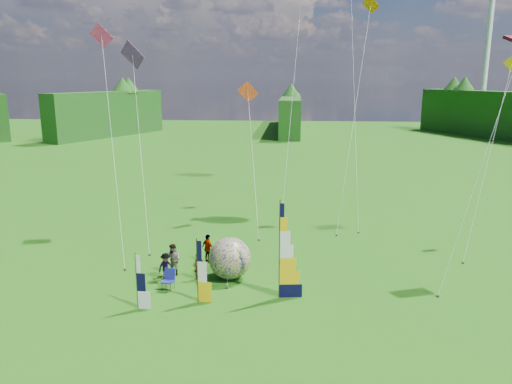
# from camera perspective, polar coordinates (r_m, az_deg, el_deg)

# --- Properties ---
(ground) EXTENTS (220.00, 220.00, 0.00)m
(ground) POSITION_cam_1_polar(r_m,az_deg,el_deg) (24.31, 1.67, -14.97)
(ground) COLOR #2B7913
(ground) RESTS_ON ground
(treeline_ring) EXTENTS (210.00, 210.00, 8.00)m
(treeline_ring) POSITION_cam_1_polar(r_m,az_deg,el_deg) (22.71, 1.74, -6.02)
(treeline_ring) COLOR #134D0D
(treeline_ring) RESTS_ON ground
(turbine_right) EXTENTS (8.00, 1.20, 30.00)m
(turbine_right) POSITION_cam_1_polar(r_m,az_deg,el_deg) (131.09, 24.83, 13.50)
(turbine_right) COLOR silver
(turbine_right) RESTS_ON ground
(feather_banner_main) EXTENTS (1.39, 0.27, 5.16)m
(feather_banner_main) POSITION_cam_1_polar(r_m,az_deg,el_deg) (26.03, 2.70, -6.81)
(feather_banner_main) COLOR black
(feather_banner_main) RESTS_ON ground
(side_banner_left) EXTENTS (0.94, 0.16, 3.34)m
(side_banner_left) POSITION_cam_1_polar(r_m,az_deg,el_deg) (26.02, -6.72, -9.03)
(side_banner_left) COLOR #EEB507
(side_banner_left) RESTS_ON ground
(side_banner_far) EXTENTS (0.87, 0.16, 2.88)m
(side_banner_far) POSITION_cam_1_polar(r_m,az_deg,el_deg) (25.91, -13.48, -9.98)
(side_banner_far) COLOR white
(side_banner_far) RESTS_ON ground
(bol_inflatable) EXTENTS (3.02, 3.02, 2.44)m
(bol_inflatable) POSITION_cam_1_polar(r_m,az_deg,el_deg) (28.96, -3.01, -7.58)
(bol_inflatable) COLOR #05027D
(bol_inflatable) RESTS_ON ground
(spectator_a) EXTENTS (0.69, 0.60, 1.58)m
(spectator_a) POSITION_cam_1_polar(r_m,az_deg,el_deg) (29.12, -6.56, -8.43)
(spectator_a) COLOR #66594C
(spectator_a) RESTS_ON ground
(spectator_b) EXTENTS (1.02, 0.79, 1.89)m
(spectator_b) POSITION_cam_1_polar(r_m,az_deg,el_deg) (29.87, -9.42, -7.65)
(spectator_b) COLOR #66594C
(spectator_b) RESTS_ON ground
(spectator_c) EXTENTS (0.94, 1.03, 1.59)m
(spectator_c) POSITION_cam_1_polar(r_m,az_deg,el_deg) (29.38, -10.26, -8.36)
(spectator_c) COLOR #66594C
(spectator_c) RESTS_ON ground
(spectator_d) EXTENTS (1.09, 1.04, 1.83)m
(spectator_d) POSITION_cam_1_polar(r_m,az_deg,el_deg) (31.55, -5.51, -6.44)
(spectator_d) COLOR #66594C
(spectator_d) RESTS_ON ground
(camp_chair) EXTENTS (0.77, 0.77, 1.16)m
(camp_chair) POSITION_cam_1_polar(r_m,az_deg,el_deg) (28.06, -10.03, -9.87)
(camp_chair) COLOR navy
(camp_chair) RESTS_ON ground
(kite_whale) EXTENTS (4.51, 14.39, 23.25)m
(kite_whale) POSITION_cam_1_polar(r_m,az_deg,el_deg) (41.54, 11.20, 13.13)
(kite_whale) COLOR black
(kite_whale) RESTS_ON ground
(kite_rainbow_delta) EXTENTS (9.35, 11.86, 14.73)m
(kite_rainbow_delta) POSITION_cam_1_polar(r_m,az_deg,el_deg) (35.46, -13.13, 6.17)
(kite_rainbow_delta) COLOR red
(kite_rainbow_delta) RESTS_ON ground
(kite_parafoil) EXTENTS (10.77, 10.94, 15.58)m
(kite_parafoil) POSITION_cam_1_polar(r_m,az_deg,el_deg) (29.91, 24.62, 4.91)
(kite_parafoil) COLOR #C4002D
(kite_parafoil) RESTS_ON ground
(small_kite_red) EXTENTS (7.30, 10.39, 11.62)m
(small_kite_red) POSITION_cam_1_polar(r_m,az_deg,el_deg) (37.63, -0.33, 4.50)
(small_kite_red) COLOR red
(small_kite_red) RESTS_ON ground
(small_kite_orange) EXTENTS (6.95, 11.11, 18.24)m
(small_kite_orange) POSITION_cam_1_polar(r_m,az_deg,el_deg) (39.60, 11.23, 9.50)
(small_kite_orange) COLOR orange
(small_kite_orange) RESTS_ON ground
(small_kite_yellow) EXTENTS (6.44, 8.81, 13.22)m
(small_kite_yellow) POSITION_cam_1_polar(r_m,az_deg,el_deg) (36.31, 25.12, 4.23)
(small_kite_yellow) COLOR #E29F03
(small_kite_yellow) RESTS_ON ground
(small_kite_pink) EXTENTS (6.04, 9.49, 15.44)m
(small_kite_pink) POSITION_cam_1_polar(r_m,az_deg,el_deg) (33.15, -16.14, 6.15)
(small_kite_pink) COLOR #CD2A67
(small_kite_pink) RESTS_ON ground
(small_kite_green) EXTENTS (4.24, 12.85, 21.93)m
(small_kite_green) POSITION_cam_1_polar(r_m,az_deg,el_deg) (44.73, 4.30, 12.46)
(small_kite_green) COLOR green
(small_kite_green) RESTS_ON ground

